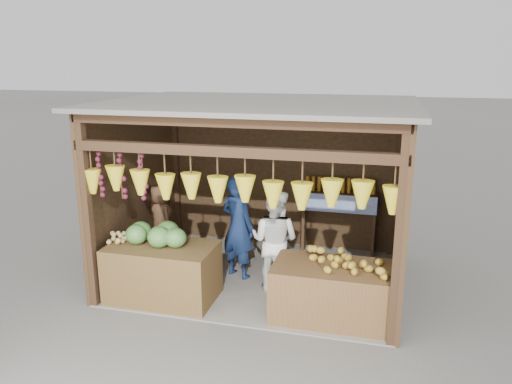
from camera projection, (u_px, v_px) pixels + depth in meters
ground at (260, 277)px, 7.64m from camera, size 80.00×80.00×0.00m
stall_structure at (257, 171)px, 7.18m from camera, size 4.30×3.30×2.66m
back_shelf at (339, 204)px, 8.36m from camera, size 1.25×0.32×1.32m
counter_left at (163, 272)px, 6.83m from camera, size 1.45×0.85×0.79m
counter_right at (335, 293)px, 6.33m from camera, size 1.57×0.85×0.72m
stool at (162, 260)px, 7.95m from camera, size 0.28×0.28×0.26m
man_standing at (238, 227)px, 7.44m from camera, size 0.69×0.59×1.59m
woman_standing at (275, 241)px, 7.04m from camera, size 0.83×0.70×1.50m
vendor_seated at (160, 219)px, 7.78m from camera, size 0.64×0.59×1.11m
melon_pile at (155, 233)px, 6.75m from camera, size 1.00×0.50×0.32m
tanfruit_pile at (117, 238)px, 6.84m from camera, size 0.34×0.40×0.13m
mango_pile at (339, 259)px, 6.18m from camera, size 1.40×0.64×0.22m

